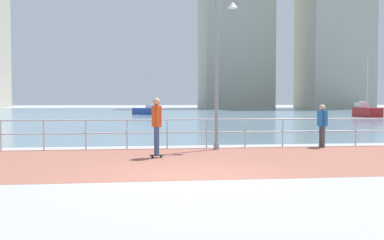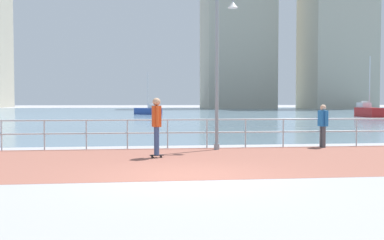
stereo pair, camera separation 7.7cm
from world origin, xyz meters
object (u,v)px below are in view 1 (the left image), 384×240
Objects in this scene: lamppost at (221,57)px; bystander at (322,122)px; skateboarder at (157,122)px; sailboat_ivory at (366,111)px; sailboat_navy at (147,111)px.

bystander is at bearing 3.88° from lamppost.
skateboarder is (-2.31, -2.02, -2.11)m from lamppost.
lamppost is 35.71m from sailboat_ivory.
sailboat_ivory reaches higher than sailboat_navy.
skateboarder is 1.15× the size of bystander.
lamppost reaches higher than skateboarder.
sailboat_ivory reaches higher than lamppost.
skateboarder reaches higher than bystander.
skateboarder is 41.56m from sailboat_navy.
bystander is at bearing -82.67° from sailboat_navy.
lamppost is 4.40m from bystander.
skateboarder is 0.35× the size of sailboat_navy.
sailboat_ivory is at bearing 54.47° from lamppost.
skateboarder is at bearing -159.46° from bystander.
lamppost is 0.93× the size of sailboat_ivory.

